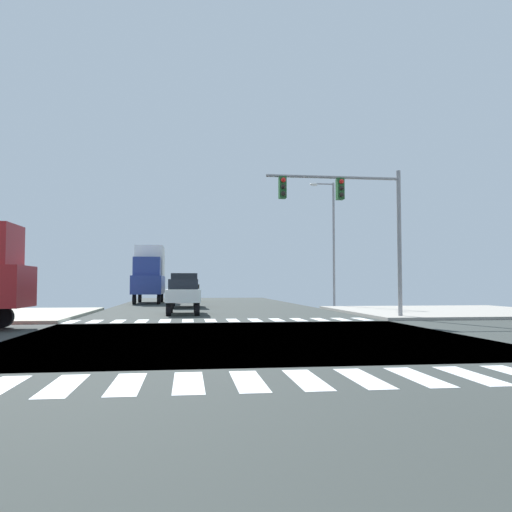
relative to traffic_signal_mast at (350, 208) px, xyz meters
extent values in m
cube|color=#303633|center=(-5.72, -7.30, -5.19)|extent=(14.00, 90.00, 0.05)
cube|color=#303633|center=(-5.72, -7.30, -5.19)|extent=(90.00, 12.00, 0.05)
cube|color=#A09B91|center=(7.28, 4.70, -5.10)|extent=(12.00, 12.00, 0.14)
cube|color=white|center=(-9.47, -14.60, -5.16)|extent=(0.50, 2.00, 0.01)
cube|color=white|center=(-8.47, -14.60, -5.16)|extent=(0.50, 2.00, 0.01)
cube|color=white|center=(-7.47, -14.60, -5.16)|extent=(0.50, 2.00, 0.01)
cube|color=white|center=(-6.47, -14.60, -5.16)|extent=(0.50, 2.00, 0.01)
cube|color=white|center=(-5.47, -14.60, -5.16)|extent=(0.50, 2.00, 0.01)
cube|color=white|center=(-4.47, -14.60, -5.16)|extent=(0.50, 2.00, 0.01)
cube|color=white|center=(-3.47, -14.60, -5.16)|extent=(0.50, 2.00, 0.01)
cube|color=white|center=(-2.47, -14.60, -5.16)|extent=(0.50, 2.00, 0.01)
cube|color=white|center=(-12.47, 0.00, -5.16)|extent=(0.50, 2.00, 0.01)
cube|color=white|center=(-11.47, 0.00, -5.16)|extent=(0.50, 2.00, 0.01)
cube|color=white|center=(-10.47, 0.00, -5.16)|extent=(0.50, 2.00, 0.01)
cube|color=white|center=(-9.47, 0.00, -5.16)|extent=(0.50, 2.00, 0.01)
cube|color=white|center=(-8.47, 0.00, -5.16)|extent=(0.50, 2.00, 0.01)
cube|color=white|center=(-7.47, 0.00, -5.16)|extent=(0.50, 2.00, 0.01)
cube|color=white|center=(-6.47, 0.00, -5.16)|extent=(0.50, 2.00, 0.01)
cube|color=white|center=(-5.47, 0.00, -5.16)|extent=(0.50, 2.00, 0.01)
cube|color=white|center=(-4.47, 0.00, -5.16)|extent=(0.50, 2.00, 0.01)
cube|color=white|center=(-3.47, 0.00, -5.16)|extent=(0.50, 2.00, 0.01)
cube|color=white|center=(-2.47, 0.00, -5.16)|extent=(0.50, 2.00, 0.01)
cube|color=white|center=(-1.47, 0.00, -5.16)|extent=(0.50, 2.00, 0.01)
cube|color=white|center=(-0.47, 0.00, -5.16)|extent=(0.50, 2.00, 0.01)
cube|color=white|center=(0.53, 0.00, -5.16)|extent=(0.50, 2.00, 0.01)
cylinder|color=gray|center=(2.41, 0.02, -1.66)|extent=(0.20, 0.20, 7.01)
cylinder|color=gray|center=(-0.77, 0.02, 1.44)|extent=(6.36, 0.14, 0.14)
cube|color=#1E5123|center=(-0.45, 0.02, 0.89)|extent=(0.32, 0.40, 1.00)
sphere|color=red|center=(-0.45, -0.22, 1.20)|extent=(0.22, 0.22, 0.22)
sphere|color=black|center=(-0.45, -0.22, 0.89)|extent=(0.22, 0.22, 0.22)
sphere|color=black|center=(-0.45, -0.22, 0.58)|extent=(0.22, 0.22, 0.22)
cube|color=#1E5123|center=(-3.19, 0.02, 0.89)|extent=(0.32, 0.40, 1.00)
sphere|color=red|center=(-3.19, -0.22, 1.20)|extent=(0.22, 0.22, 0.22)
sphere|color=black|center=(-3.19, -0.22, 0.89)|extent=(0.22, 0.22, 0.22)
sphere|color=black|center=(-3.19, -0.22, 0.58)|extent=(0.22, 0.22, 0.22)
cylinder|color=gray|center=(2.59, 11.73, -0.82)|extent=(0.16, 0.16, 8.70)
cylinder|color=gray|center=(1.89, 11.73, 3.43)|extent=(1.40, 0.10, 0.10)
ellipsoid|color=silver|center=(1.19, 11.73, 3.38)|extent=(0.60, 0.32, 0.20)
cylinder|color=black|center=(-9.76, 19.00, -4.77)|extent=(0.26, 0.80, 0.80)
cylinder|color=black|center=(-11.68, 19.00, -4.77)|extent=(0.26, 0.80, 0.80)
cylinder|color=black|center=(-9.76, 23.90, -4.77)|extent=(0.26, 0.80, 0.80)
cylinder|color=black|center=(-11.68, 23.90, -4.77)|extent=(0.26, 0.80, 0.80)
cube|color=navy|center=(-10.72, 21.45, -3.62)|extent=(2.40, 7.20, 1.49)
cube|color=white|center=(-10.72, 22.53, -1.60)|extent=(2.30, 4.18, 2.56)
cube|color=navy|center=(-10.72, 19.29, -2.14)|extent=(2.11, 2.02, 1.49)
cylinder|color=black|center=(-6.92, 11.79, -4.80)|extent=(0.26, 0.74, 0.74)
cylinder|color=black|center=(-8.52, 11.79, -4.80)|extent=(0.26, 0.74, 0.74)
cylinder|color=black|center=(-6.92, 15.26, -4.80)|extent=(0.26, 0.74, 0.74)
cylinder|color=black|center=(-8.52, 15.26, -4.80)|extent=(0.26, 0.74, 0.74)
cube|color=black|center=(-7.72, 13.53, -4.00)|extent=(2.00, 5.10, 0.86)
cube|color=black|center=(-7.72, 12.63, -3.20)|extent=(1.76, 1.78, 0.75)
cylinder|color=black|center=(-7.00, 23.44, -4.83)|extent=(0.26, 0.68, 0.68)
cylinder|color=black|center=(-8.44, 23.44, -4.83)|extent=(0.26, 0.68, 0.68)
cylinder|color=black|center=(-7.00, 26.36, -4.83)|extent=(0.26, 0.68, 0.68)
cylinder|color=black|center=(-8.44, 26.36, -4.83)|extent=(0.26, 0.68, 0.68)
cube|color=gold|center=(-7.72, 24.90, -4.16)|extent=(1.80, 4.30, 0.66)
cube|color=black|center=(-7.72, 24.90, -3.56)|extent=(1.55, 2.24, 0.54)
cylinder|color=black|center=(-14.33, -2.84, -4.77)|extent=(0.80, 0.26, 0.80)
cylinder|color=black|center=(-7.00, 3.58, -4.83)|extent=(0.26, 0.68, 0.68)
cylinder|color=black|center=(-8.44, 3.58, -4.83)|extent=(0.26, 0.68, 0.68)
cylinder|color=black|center=(-7.00, 6.51, -4.83)|extent=(0.26, 0.68, 0.68)
cylinder|color=black|center=(-8.44, 6.51, -4.83)|extent=(0.26, 0.68, 0.68)
cube|color=silver|center=(-7.72, 5.05, -4.16)|extent=(1.80, 4.30, 0.66)
cube|color=black|center=(-7.72, 5.05, -3.56)|extent=(1.55, 2.24, 0.54)
camera|label=1|loc=(-7.50, -23.41, -3.53)|focal=36.60mm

